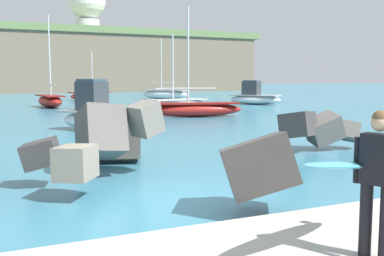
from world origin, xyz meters
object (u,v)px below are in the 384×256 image
Objects in this scene: boat_near_centre at (177,103)px; boat_mid_right at (165,94)px; surfer_with_board at (368,172)px; mooring_buoy_middle at (145,107)px; boat_far_centre at (254,97)px; boat_mid_left at (195,109)px; radar_dome at (87,5)px; boat_far_left at (90,96)px; boat_far_right at (96,115)px; boat_near_left at (50,100)px.

boat_mid_right is at bearing 73.29° from boat_near_centre.
surfer_with_board is 29.39m from mooring_buoy_middle.
boat_near_centre is 8.70m from boat_far_centre.
boat_mid_left is 0.96× the size of boat_mid_right.
boat_mid_left reaches higher than mooring_buoy_middle.
boat_near_centre is at bearing -168.53° from boat_far_centre.
radar_dome is at bearing 84.35° from boat_mid_left.
boat_far_left is (-8.61, 0.97, -0.09)m from boat_mid_right.
boat_mid_right is 48.75m from radar_dome.
boat_far_right is (-7.34, -5.21, 0.21)m from boat_mid_left.
mooring_buoy_middle is at bearing 99.11° from boat_mid_left.
surfer_with_board is 48.08m from boat_mid_right.
boat_near_centre is at bearing -25.81° from boat_near_left.
boat_mid_right reaches higher than boat_far_right.
boat_near_centre is at bearing 55.36° from boat_far_right.
mooring_buoy_middle is (-3.39, -1.88, -0.20)m from boat_near_centre.
boat_far_left is at bearing 103.81° from boat_near_centre.
surfer_with_board is 37.13m from boat_far_centre.
boat_far_left is 19.22m from boat_far_centre.
boat_mid_right is at bearing -6.42° from boat_far_left.
boat_far_left is 12.44× the size of mooring_buoy_middle.
mooring_buoy_middle is at bearing -163.17° from boat_far_centre.
boat_near_centre is 1.15× the size of boat_far_centre.
boat_far_left is (-1.71, 25.03, 0.00)m from boat_mid_left.
boat_near_centre reaches higher than boat_far_right.
boat_mid_left is 0.64× the size of radar_dome.
boat_far_left is at bearing 91.93° from mooring_buoy_middle.
surfer_with_board is 0.29× the size of boat_mid_right.
mooring_buoy_middle is (6.24, 12.06, -0.51)m from boat_far_right.
surfer_with_board is at bearing -109.16° from boat_mid_left.
boat_near_centre is at bearing -106.71° from boat_mid_right.
boat_mid_right reaches higher than boat_far_centre.
boat_near_centre is 9.03m from boat_mid_left.
surfer_with_board is 0.30× the size of boat_mid_left.
boat_mid_right reaches higher than boat_mid_left.
radar_dome is (-0.00, 45.67, 17.04)m from boat_mid_right.
boat_mid_left is at bearing -61.34° from boat_near_left.
boat_far_centre is (12.53, -14.57, 0.18)m from boat_far_left.
radar_dome reaches higher than mooring_buoy_middle.
boat_near_left reaches higher than boat_far_centre.
mooring_buoy_middle is (-8.00, -17.21, -0.39)m from boat_mid_right.
boat_far_right is at bearing -139.20° from boat_far_centre.
mooring_buoy_middle is at bearing -88.07° from boat_far_left.
boat_near_left is 1.06× the size of boat_mid_right.
surfer_with_board is 47.19m from boat_far_left.
radar_dome is at bearing 82.76° from mooring_buoy_middle.
boat_far_left is 1.05× the size of boat_far_centre.
boat_mid_right is 32.55m from boat_far_right.
boat_far_left reaches higher than boat_far_centre.
mooring_buoy_middle is at bearing -46.39° from boat_near_left.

